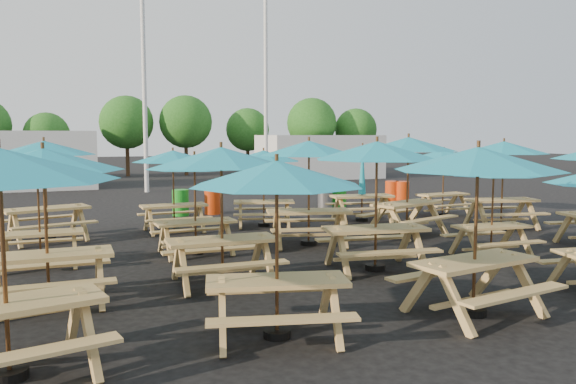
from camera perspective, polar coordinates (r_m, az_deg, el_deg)
name	(u,v)px	position (r m, az deg, el deg)	size (l,w,h in m)	color
ground	(311,243)	(13.55, 2.35, -5.23)	(120.00, 120.00, 0.00)	black
picnic_unit_1	(43,167)	(9.11, -23.60, 2.30)	(2.36, 2.36, 2.42)	tan
picnic_unit_2	(37,176)	(11.97, -24.13, 1.52)	(2.01, 2.01, 2.06)	tan
picnic_unit_3	(44,153)	(14.83, -23.53, 3.66)	(2.97, 2.97, 2.48)	tan
picnic_unit_4	(277,182)	(7.01, -1.16, 1.01)	(2.71, 2.71, 2.29)	tan
picnic_unit_5	(221,164)	(9.67, -6.80, 2.88)	(2.37, 2.37, 2.41)	tan
picnic_unit_6	(195,167)	(12.26, -9.48, 2.55)	(2.21, 2.21, 2.19)	tan
picnic_unit_7	(173,160)	(15.24, -11.60, 3.18)	(2.22, 2.22, 2.21)	tan
picnic_unit_8	(478,167)	(8.34, 18.73, 2.38)	(2.73, 2.73, 2.45)	tan
picnic_unit_9	(377,157)	(10.75, 9.01, 3.54)	(2.77, 2.77, 2.50)	tan
picnic_unit_10	(309,153)	(13.12, 2.14, 3.95)	(2.93, 2.93, 2.49)	tan
picnic_unit_11	(264,160)	(15.89, -2.49, 3.31)	(2.65, 2.65, 2.18)	tan
picnic_unit_13	(494,173)	(12.55, 20.17, 1.82)	(2.13, 2.13, 2.06)	tan
picnic_unit_14	(408,149)	(14.77, 12.13, 4.30)	(3.14, 3.14, 2.57)	tan
picnic_unit_15	(362,189)	(17.05, 7.53, 0.28)	(2.07, 1.87, 2.36)	tan
picnic_unit_18	(504,152)	(16.69, 21.06, 3.83)	(2.80, 2.80, 2.44)	tan
picnic_unit_19	(444,157)	(18.59, 15.56, 3.41)	(2.25, 2.25, 2.16)	tan
waste_bin_0	(181,203)	(18.43, -10.86, -1.07)	(0.53, 0.53, 0.85)	#1B9520
waste_bin_1	(212,201)	(18.64, -7.68, -0.94)	(0.53, 0.53, 0.85)	red
waste_bin_2	(325,196)	(20.22, 3.80, -0.38)	(0.53, 0.53, 0.85)	gray
waste_bin_3	(339,195)	(20.56, 5.21, -0.29)	(0.53, 0.53, 0.85)	#1B9520
waste_bin_4	(392,192)	(21.86, 10.53, 0.00)	(0.53, 0.53, 0.85)	red
waste_bin_5	(402,192)	(21.81, 11.51, -0.04)	(0.53, 0.53, 0.85)	red
mast_0	(144,59)	(26.59, -14.46, 12.97)	(0.20, 0.20, 12.00)	silver
mast_1	(266,70)	(30.04, -2.28, 12.29)	(0.20, 0.20, 12.00)	silver
event_tent_0	(8,160)	(30.29, -26.56, 2.92)	(8.00, 4.00, 2.80)	silver
event_tent_1	(319,157)	(34.35, 3.19, 3.61)	(7.00, 4.00, 2.60)	silver
tree_2	(47,135)	(35.82, -23.31, 5.36)	(2.59, 2.59, 3.93)	#382314
tree_3	(127,122)	(37.06, -16.08, 6.81)	(3.36, 3.36, 5.09)	#382314
tree_4	(186,122)	(37.15, -10.36, 7.02)	(3.41, 3.41, 5.17)	#382314
tree_5	(248,130)	(38.63, -4.13, 6.33)	(2.94, 2.94, 4.45)	#382314
tree_6	(312,123)	(38.39, 2.43, 7.02)	(3.38, 3.38, 5.13)	#382314
tree_7	(356,130)	(39.91, 6.89, 6.31)	(2.95, 2.95, 4.48)	#382314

